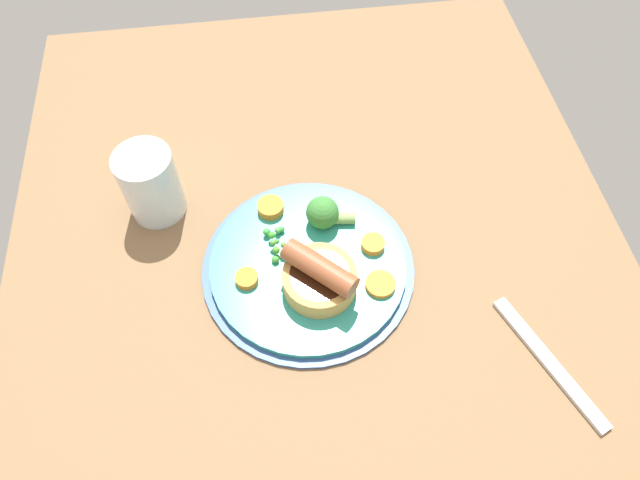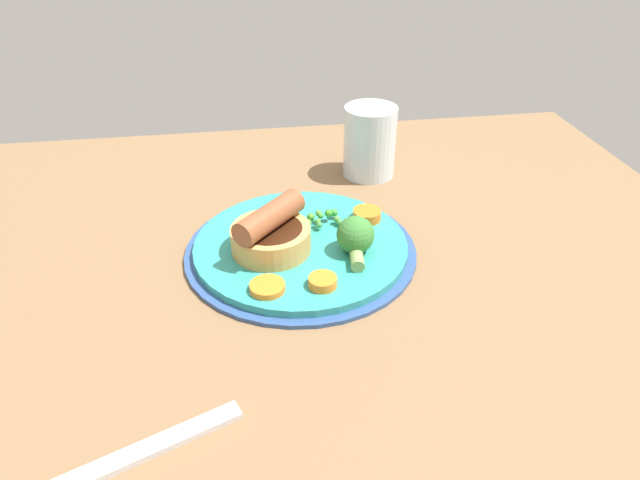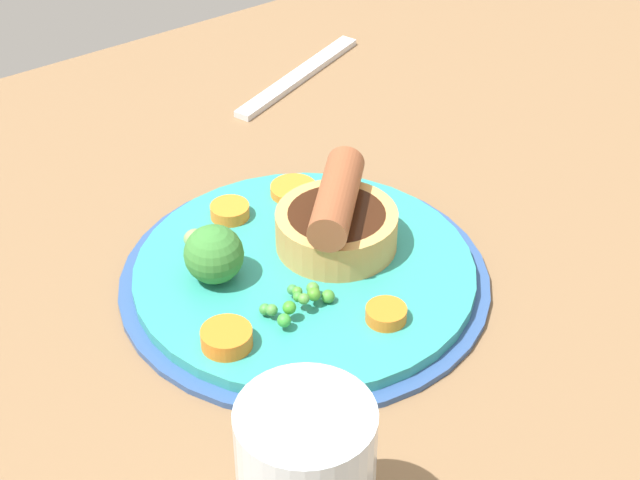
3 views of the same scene
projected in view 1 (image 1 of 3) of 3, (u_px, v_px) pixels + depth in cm
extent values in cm
cube|color=brown|center=(326.00, 296.00, 71.72)|extent=(110.00, 80.00, 3.00)
cylinder|color=#2D4C84|center=(308.00, 267.00, 71.98)|extent=(26.76, 26.76, 0.50)
cylinder|color=teal|center=(308.00, 265.00, 71.60)|extent=(24.62, 24.62, 1.40)
cylinder|color=tan|center=(320.00, 280.00, 68.03)|extent=(8.94, 8.94, 2.86)
cylinder|color=#33190C|center=(320.00, 275.00, 66.95)|extent=(7.16, 7.16, 0.30)
cylinder|color=brown|center=(320.00, 268.00, 65.64)|extent=(8.45, 8.72, 2.82)
sphere|color=green|center=(277.00, 241.00, 71.30)|extent=(0.71, 0.71, 0.71)
sphere|color=#38853F|center=(288.00, 245.00, 71.58)|extent=(0.74, 0.74, 0.74)
sphere|color=#4D933B|center=(273.00, 243.00, 71.11)|extent=(0.78, 0.78, 0.78)
sphere|color=#478E3F|center=(278.00, 231.00, 72.74)|extent=(0.83, 0.83, 0.83)
sphere|color=#468F30|center=(283.00, 245.00, 71.37)|extent=(0.73, 0.73, 0.73)
sphere|color=#458C27|center=(276.00, 250.00, 70.82)|extent=(0.94, 0.94, 0.94)
sphere|color=green|center=(272.00, 235.00, 71.87)|extent=(0.93, 0.93, 0.93)
sphere|color=green|center=(267.00, 232.00, 72.52)|extent=(0.95, 0.95, 0.95)
sphere|color=#3D8B3A|center=(282.00, 229.00, 73.05)|extent=(0.80, 0.80, 0.80)
sphere|color=#4E993D|center=(283.00, 254.00, 70.87)|extent=(0.91, 0.91, 0.91)
sphere|color=#428E33|center=(275.00, 260.00, 70.69)|extent=(0.95, 0.95, 0.95)
sphere|color=#387A33|center=(322.00, 213.00, 72.56)|extent=(4.24, 4.24, 4.24)
cylinder|color=#7A9E56|center=(344.00, 219.00, 73.73)|extent=(1.85, 3.14, 1.48)
cylinder|color=orange|center=(380.00, 284.00, 68.95)|extent=(3.93, 3.93, 0.71)
cylinder|color=orange|center=(247.00, 278.00, 69.22)|extent=(3.22, 3.22, 0.97)
cylinder|color=orange|center=(271.00, 207.00, 74.86)|extent=(3.99, 3.99, 1.24)
cylinder|color=orange|center=(373.00, 244.00, 71.88)|extent=(3.55, 3.55, 1.02)
cube|color=silver|center=(549.00, 362.00, 65.11)|extent=(17.29, 8.22, 0.60)
cylinder|color=silver|center=(151.00, 184.00, 73.14)|extent=(7.41, 7.41, 10.07)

